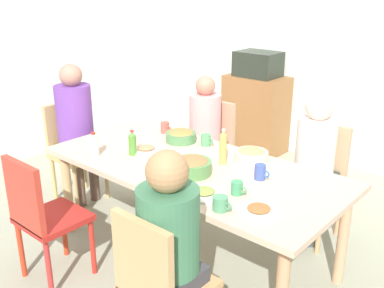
{
  "coord_description": "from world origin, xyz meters",
  "views": [
    {
      "loc": [
        1.88,
        -2.17,
        1.93
      ],
      "look_at": [
        0.0,
        0.0,
        0.88
      ],
      "focal_mm": 41.8,
      "sensor_mm": 36.0,
      "label": 1
    }
  ],
  "objects_px": {
    "bowl_2": "(181,136)",
    "chair_2": "(41,213)",
    "chair_4": "(317,174)",
    "bottle_1": "(132,143)",
    "cup_2": "(260,172)",
    "chair_3": "(210,144)",
    "plate_0": "(259,210)",
    "bottle_0": "(223,148)",
    "cup_0": "(181,157)",
    "cup_1": "(165,128)",
    "person_0": "(170,238)",
    "person_3": "(204,128)",
    "chair_1": "(72,146)",
    "bowl_0": "(192,166)",
    "person_4": "(314,154)",
    "dining_table": "(192,173)",
    "cup_3": "(206,140)",
    "plate_1": "(146,149)",
    "bowl_1": "(251,155)",
    "cup_5": "(220,204)",
    "person_1": "(76,122)",
    "cup_4": "(237,188)",
    "microwave": "(258,64)",
    "bottle_2": "(94,145)",
    "side_cabinet": "(255,114)",
    "chair_0": "(158,282)",
    "plate_2": "(204,193)"
  },
  "relations": [
    {
      "from": "bowl_2",
      "to": "chair_2",
      "type": "bearing_deg",
      "value": -97.68
    },
    {
      "from": "chair_4",
      "to": "bottle_1",
      "type": "bearing_deg",
      "value": -133.92
    },
    {
      "from": "cup_2",
      "to": "chair_3",
      "type": "bearing_deg",
      "value": 142.95
    },
    {
      "from": "plate_0",
      "to": "bottle_0",
      "type": "height_order",
      "value": "bottle_0"
    },
    {
      "from": "cup_0",
      "to": "cup_1",
      "type": "distance_m",
      "value": 0.66
    },
    {
      "from": "person_0",
      "to": "person_3",
      "type": "relative_size",
      "value": 1.03
    },
    {
      "from": "chair_4",
      "to": "bottle_0",
      "type": "bearing_deg",
      "value": -117.41
    },
    {
      "from": "chair_1",
      "to": "cup_2",
      "type": "relative_size",
      "value": 8.32
    },
    {
      "from": "bowl_0",
      "to": "bottle_1",
      "type": "distance_m",
      "value": 0.55
    },
    {
      "from": "person_4",
      "to": "plate_0",
      "type": "relative_size",
      "value": 4.99
    },
    {
      "from": "chair_2",
      "to": "person_3",
      "type": "height_order",
      "value": "person_3"
    },
    {
      "from": "dining_table",
      "to": "cup_3",
      "type": "bearing_deg",
      "value": 114.76
    },
    {
      "from": "plate_1",
      "to": "cup_3",
      "type": "height_order",
      "value": "cup_3"
    },
    {
      "from": "chair_2",
      "to": "bowl_1",
      "type": "distance_m",
      "value": 1.47
    },
    {
      "from": "cup_5",
      "to": "bottle_1",
      "type": "distance_m",
      "value": 1.03
    },
    {
      "from": "chair_1",
      "to": "cup_0",
      "type": "distance_m",
      "value": 1.38
    },
    {
      "from": "chair_4",
      "to": "person_1",
      "type": "bearing_deg",
      "value": -155.21
    },
    {
      "from": "chair_1",
      "to": "cup_3",
      "type": "relative_size",
      "value": 8.11
    },
    {
      "from": "cup_4",
      "to": "microwave",
      "type": "height_order",
      "value": "microwave"
    },
    {
      "from": "cup_3",
      "to": "bottle_1",
      "type": "distance_m",
      "value": 0.58
    },
    {
      "from": "person_3",
      "to": "chair_3",
      "type": "bearing_deg",
      "value": 90.0
    },
    {
      "from": "dining_table",
      "to": "cup_2",
      "type": "distance_m",
      "value": 0.52
    },
    {
      "from": "chair_3",
      "to": "cup_4",
      "type": "distance_m",
      "value": 1.5
    },
    {
      "from": "bowl_2",
      "to": "bottle_2",
      "type": "bearing_deg",
      "value": -111.49
    },
    {
      "from": "bottle_0",
      "to": "side_cabinet",
      "type": "height_order",
      "value": "bottle_0"
    },
    {
      "from": "plate_1",
      "to": "bowl_1",
      "type": "bearing_deg",
      "value": 26.8
    },
    {
      "from": "chair_0",
      "to": "person_4",
      "type": "bearing_deg",
      "value": 90.0
    },
    {
      "from": "dining_table",
      "to": "chair_3",
      "type": "xyz_separation_m",
      "value": [
        -0.53,
        0.87,
        -0.15
      ]
    },
    {
      "from": "person_4",
      "to": "cup_2",
      "type": "relative_size",
      "value": 10.9
    },
    {
      "from": "plate_2",
      "to": "cup_5",
      "type": "relative_size",
      "value": 1.93
    },
    {
      "from": "side_cabinet",
      "to": "bowl_0",
      "type": "bearing_deg",
      "value": -66.76
    },
    {
      "from": "chair_0",
      "to": "chair_3",
      "type": "bearing_deg",
      "value": 121.42
    },
    {
      "from": "bottle_1",
      "to": "person_1",
      "type": "bearing_deg",
      "value": 170.89
    },
    {
      "from": "person_3",
      "to": "cup_1",
      "type": "bearing_deg",
      "value": -101.66
    },
    {
      "from": "plate_0",
      "to": "bottle_1",
      "type": "xyz_separation_m",
      "value": [
        -1.18,
        0.13,
        0.07
      ]
    },
    {
      "from": "cup_5",
      "to": "plate_0",
      "type": "bearing_deg",
      "value": 34.28
    },
    {
      "from": "person_1",
      "to": "bowl_1",
      "type": "relative_size",
      "value": 5.36
    },
    {
      "from": "dining_table",
      "to": "bowl_1",
      "type": "relative_size",
      "value": 9.01
    },
    {
      "from": "person_0",
      "to": "plate_0",
      "type": "xyz_separation_m",
      "value": [
        0.2,
        0.5,
        0.02
      ]
    },
    {
      "from": "bowl_0",
      "to": "side_cabinet",
      "type": "bearing_deg",
      "value": 113.24
    },
    {
      "from": "person_3",
      "to": "chair_4",
      "type": "relative_size",
      "value": 1.29
    },
    {
      "from": "dining_table",
      "to": "person_4",
      "type": "height_order",
      "value": "person_4"
    },
    {
      "from": "person_0",
      "to": "person_4",
      "type": "xyz_separation_m",
      "value": [
        0.0,
        1.57,
        -0.01
      ]
    },
    {
      "from": "cup_2",
      "to": "bottle_1",
      "type": "distance_m",
      "value": 0.97
    },
    {
      "from": "plate_1",
      "to": "cup_2",
      "type": "height_order",
      "value": "cup_2"
    },
    {
      "from": "bowl_0",
      "to": "cup_0",
      "type": "bearing_deg",
      "value": 150.94
    },
    {
      "from": "chair_0",
      "to": "cup_4",
      "type": "distance_m",
      "value": 0.74
    },
    {
      "from": "chair_3",
      "to": "cup_1",
      "type": "bearing_deg",
      "value": -99.57
    },
    {
      "from": "plate_1",
      "to": "bottle_0",
      "type": "xyz_separation_m",
      "value": [
        0.59,
        0.17,
        0.11
      ]
    },
    {
      "from": "cup_5",
      "to": "chair_2",
      "type": "bearing_deg",
      "value": -156.4
    }
  ]
}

